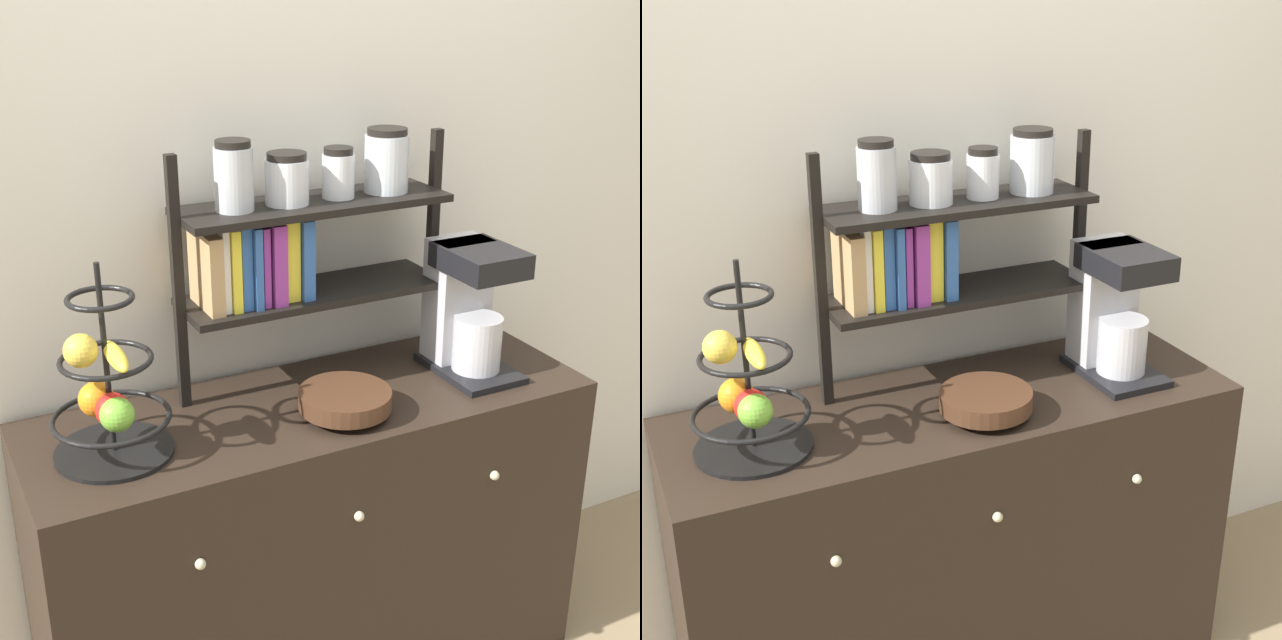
{
  "view_description": "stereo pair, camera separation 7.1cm",
  "coord_description": "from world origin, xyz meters",
  "views": [
    {
      "loc": [
        -0.84,
        -1.47,
        1.79
      ],
      "look_at": [
        0.02,
        0.23,
        1.02
      ],
      "focal_mm": 50.0,
      "sensor_mm": 36.0,
      "label": 1
    },
    {
      "loc": [
        -0.78,
        -1.5,
        1.79
      ],
      "look_at": [
        0.02,
        0.23,
        1.02
      ],
      "focal_mm": 50.0,
      "sensor_mm": 36.0,
      "label": 2
    }
  ],
  "objects": [
    {
      "name": "fruit_stand",
      "position": [
        -0.49,
        0.2,
        0.95
      ],
      "size": [
        0.25,
        0.25,
        0.43
      ],
      "color": "black",
      "rests_on": "sideboard"
    },
    {
      "name": "coffee_maker",
      "position": [
        0.44,
        0.23,
        0.98
      ],
      "size": [
        0.17,
        0.26,
        0.33
      ],
      "color": "black",
      "rests_on": "sideboard"
    },
    {
      "name": "wooden_bowl",
      "position": [
        0.04,
        0.14,
        0.85
      ],
      "size": [
        0.22,
        0.22,
        0.06
      ],
      "color": "#422819",
      "rests_on": "sideboard"
    },
    {
      "name": "wall_back",
      "position": [
        0.0,
        0.5,
        1.3
      ],
      "size": [
        7.0,
        0.05,
        2.6
      ],
      "primitive_type": "cube",
      "color": "silver",
      "rests_on": "ground_plane"
    },
    {
      "name": "sideboard",
      "position": [
        0.0,
        0.23,
        0.41
      ],
      "size": [
        1.37,
        0.47,
        0.81
      ],
      "color": "black",
      "rests_on": "ground_plane"
    },
    {
      "name": "shelf_hutch",
      "position": [
        0.01,
        0.35,
        1.2
      ],
      "size": [
        0.7,
        0.2,
        0.61
      ],
      "color": "black",
      "rests_on": "sideboard"
    }
  ]
}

